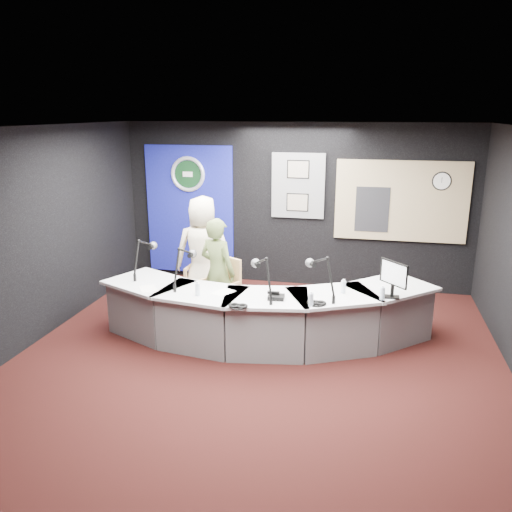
% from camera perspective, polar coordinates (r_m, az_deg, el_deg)
% --- Properties ---
extents(ground, '(6.00, 6.00, 0.00)m').
position_cam_1_polar(ground, '(6.51, 0.20, -11.37)').
color(ground, black).
rests_on(ground, ground).
extents(ceiling, '(6.00, 6.00, 0.02)m').
position_cam_1_polar(ceiling, '(5.79, 0.23, 14.08)').
color(ceiling, silver).
rests_on(ceiling, ground).
extents(wall_back, '(6.00, 0.02, 2.80)m').
position_cam_1_polar(wall_back, '(8.89, 4.35, 5.59)').
color(wall_back, black).
rests_on(wall_back, ground).
extents(wall_front, '(6.00, 0.02, 2.80)m').
position_cam_1_polar(wall_front, '(3.33, -11.11, -12.83)').
color(wall_front, black).
rests_on(wall_front, ground).
extents(wall_left, '(0.02, 6.00, 2.80)m').
position_cam_1_polar(wall_left, '(7.24, -23.69, 1.90)').
color(wall_left, black).
rests_on(wall_left, ground).
extents(broadcast_desk, '(4.50, 1.90, 0.75)m').
position_cam_1_polar(broadcast_desk, '(6.85, 0.78, -6.48)').
color(broadcast_desk, silver).
rests_on(broadcast_desk, ground).
extents(backdrop_panel, '(1.60, 0.05, 2.30)m').
position_cam_1_polar(backdrop_panel, '(9.34, -7.36, 5.07)').
color(backdrop_panel, navy).
rests_on(backdrop_panel, wall_back).
extents(agency_seal, '(0.63, 0.07, 0.63)m').
position_cam_1_polar(agency_seal, '(9.20, -7.59, 9.00)').
color(agency_seal, silver).
rests_on(agency_seal, backdrop_panel).
extents(seal_center, '(0.48, 0.01, 0.48)m').
position_cam_1_polar(seal_center, '(9.21, -7.58, 9.00)').
color(seal_center, '#0E3216').
rests_on(seal_center, backdrop_panel).
extents(pinboard, '(0.90, 0.04, 1.10)m').
position_cam_1_polar(pinboard, '(8.79, 4.69, 7.78)').
color(pinboard, slate).
rests_on(pinboard, wall_back).
extents(framed_photo_upper, '(0.34, 0.02, 0.27)m').
position_cam_1_polar(framed_photo_upper, '(8.73, 4.71, 9.57)').
color(framed_photo_upper, gray).
rests_on(framed_photo_upper, pinboard).
extents(framed_photo_lower, '(0.34, 0.02, 0.27)m').
position_cam_1_polar(framed_photo_lower, '(8.81, 4.62, 5.95)').
color(framed_photo_lower, gray).
rests_on(framed_photo_lower, pinboard).
extents(booth_window_frame, '(2.12, 0.06, 1.32)m').
position_cam_1_polar(booth_window_frame, '(8.76, 15.80, 5.88)').
color(booth_window_frame, tan).
rests_on(booth_window_frame, wall_back).
extents(booth_glow, '(2.00, 0.02, 1.20)m').
position_cam_1_polar(booth_glow, '(8.75, 15.80, 5.87)').
color(booth_glow, '#FFEAA1').
rests_on(booth_glow, booth_window_frame).
extents(equipment_rack, '(0.55, 0.02, 0.75)m').
position_cam_1_polar(equipment_rack, '(8.74, 12.78, 5.07)').
color(equipment_rack, black).
rests_on(equipment_rack, booth_window_frame).
extents(wall_clock, '(0.28, 0.01, 0.28)m').
position_cam_1_polar(wall_clock, '(8.74, 19.94, 7.83)').
color(wall_clock, white).
rests_on(wall_clock, booth_window_frame).
extents(armchair_left, '(0.52, 0.52, 0.89)m').
position_cam_1_polar(armchair_left, '(8.06, -5.79, -2.53)').
color(armchair_left, tan).
rests_on(armchair_left, ground).
extents(armchair_right, '(0.68, 0.68, 0.88)m').
position_cam_1_polar(armchair_right, '(7.37, -4.23, -4.34)').
color(armchair_right, tan).
rests_on(armchair_right, ground).
extents(draped_jacket, '(0.50, 0.11, 0.70)m').
position_cam_1_polar(draped_jacket, '(8.25, -5.47, -0.83)').
color(draped_jacket, slate).
rests_on(draped_jacket, armchair_left).
extents(person_man, '(0.96, 0.74, 1.75)m').
position_cam_1_polar(person_man, '(7.94, -5.88, 0.41)').
color(person_man, beige).
rests_on(person_man, ground).
extents(person_woman, '(0.67, 0.56, 1.56)m').
position_cam_1_polar(person_woman, '(7.26, -4.29, -1.81)').
color(person_woman, '#526233').
rests_on(person_woman, ground).
extents(computer_monitor, '(0.30, 0.33, 0.29)m').
position_cam_1_polar(computer_monitor, '(6.48, 15.04, -1.84)').
color(computer_monitor, black).
rests_on(computer_monitor, broadcast_desk).
extents(desk_phone, '(0.21, 0.17, 0.05)m').
position_cam_1_polar(desk_phone, '(6.31, 2.26, -4.59)').
color(desk_phone, black).
rests_on(desk_phone, broadcast_desk).
extents(headphones_near, '(0.23, 0.23, 0.04)m').
position_cam_1_polar(headphones_near, '(6.19, 6.75, -5.20)').
color(headphones_near, black).
rests_on(headphones_near, broadcast_desk).
extents(headphones_far, '(0.21, 0.21, 0.04)m').
position_cam_1_polar(headphones_far, '(6.06, -2.01, -5.56)').
color(headphones_far, black).
rests_on(headphones_far, broadcast_desk).
extents(paper_stack, '(0.33, 0.36, 0.00)m').
position_cam_1_polar(paper_stack, '(6.82, -11.90, -3.56)').
color(paper_stack, white).
rests_on(paper_stack, broadcast_desk).
extents(notepad, '(0.31, 0.34, 0.00)m').
position_cam_1_polar(notepad, '(6.56, -3.69, -4.03)').
color(notepad, white).
rests_on(notepad, broadcast_desk).
extents(boom_mic_a, '(0.16, 0.74, 0.60)m').
position_cam_1_polar(boom_mic_a, '(7.34, -12.35, 0.24)').
color(boom_mic_a, black).
rests_on(boom_mic_a, broadcast_desk).
extents(boom_mic_b, '(0.16, 0.74, 0.60)m').
position_cam_1_polar(boom_mic_b, '(6.81, -8.04, -0.75)').
color(boom_mic_b, black).
rests_on(boom_mic_b, broadcast_desk).
extents(boom_mic_c, '(0.43, 0.66, 0.60)m').
position_cam_1_polar(boom_mic_c, '(6.32, 0.78, -1.91)').
color(boom_mic_c, black).
rests_on(boom_mic_c, broadcast_desk).
extents(boom_mic_d, '(0.47, 0.63, 0.60)m').
position_cam_1_polar(boom_mic_d, '(6.39, 7.29, -1.83)').
color(boom_mic_d, black).
rests_on(boom_mic_d, broadcast_desk).
extents(water_bottles, '(2.31, 0.61, 0.18)m').
position_cam_1_polar(water_bottles, '(6.39, 3.74, -3.73)').
color(water_bottles, silver).
rests_on(water_bottles, broadcast_desk).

